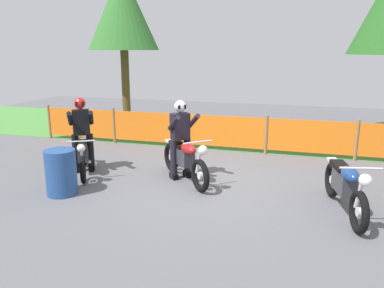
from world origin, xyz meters
TOP-DOWN VIEW (x-y plane):
  - ground at (0.00, 0.00)m, footprint 24.00×24.00m
  - grass_verge at (0.00, 5.12)m, footprint 24.00×5.15m
  - barrier_fence at (-0.00, 2.55)m, footprint 11.17×0.08m
  - tree_leftmost at (-4.07, 4.96)m, footprint 2.41×2.41m
  - motorcycle_lead at (-0.33, -0.07)m, footprint 1.49×1.64m
  - motorcycle_trailing at (2.75, -0.89)m, footprint 0.71×2.12m
  - motorcycle_third at (-2.64, -0.26)m, footprint 1.05×1.69m
  - rider_lead at (-0.48, 0.09)m, footprint 0.75×0.77m
  - rider_third at (-2.74, -0.08)m, footprint 0.71×0.79m
  - oil_drum at (-2.38, -1.46)m, footprint 0.58×0.58m

SIDE VIEW (x-z plane):
  - ground at x=0.00m, z-range -0.02..0.00m
  - grass_verge at x=0.00m, z-range 0.00..0.01m
  - motorcycle_third at x=-2.64m, z-range -0.01..0.88m
  - oil_drum at x=-2.38m, z-range 0.00..0.88m
  - motorcycle_lead at x=-0.33m, z-range -0.02..0.98m
  - motorcycle_trailing at x=2.75m, z-range -0.02..1.00m
  - barrier_fence at x=0.00m, z-range 0.02..1.07m
  - rider_lead at x=-0.48m, z-range 0.11..1.80m
  - rider_third at x=-2.74m, z-range 0.11..1.80m
  - tree_leftmost at x=-4.07m, z-range 1.30..6.66m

